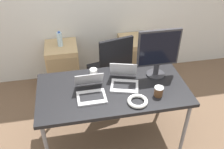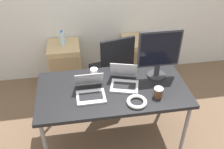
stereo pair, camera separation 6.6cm
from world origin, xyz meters
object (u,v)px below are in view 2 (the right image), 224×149
object	(u,v)px
office_chair	(112,76)
coffee_cup_brown	(158,92)
coffee_cup_white	(94,73)
cabinet_left	(66,65)
cable_coil	(137,102)
water_bottle	(62,39)
laptop_right	(124,80)
cabinet_right	(137,59)
monitor	(159,53)
laptop_left	(90,91)

from	to	relation	value
office_chair	coffee_cup_brown	world-z (taller)	office_chair
coffee_cup_brown	coffee_cup_white	bearing A→B (deg)	143.35
cabinet_left	cable_coil	xyz separation A→B (m)	(0.73, -1.45, 0.45)
water_bottle	coffee_cup_brown	distance (m)	1.69
cabinet_left	water_bottle	world-z (taller)	water_bottle
water_bottle	laptop_right	bearing A→B (deg)	-59.62
cabinet_right	water_bottle	world-z (taller)	water_bottle
cabinet_right	coffee_cup_brown	bearing A→B (deg)	-96.06
monitor	cable_coil	xyz separation A→B (m)	(-0.33, -0.41, -0.28)
laptop_right	coffee_cup_white	distance (m)	0.36
cabinet_right	water_bottle	bearing A→B (deg)	179.89
coffee_cup_white	cable_coil	distance (m)	0.63
water_bottle	monitor	bearing A→B (deg)	-44.76
laptop_left	monitor	size ratio (longest dim) A/B	0.60
laptop_left	coffee_cup_white	size ratio (longest dim) A/B	3.30
office_chair	monitor	size ratio (longest dim) A/B	1.88
laptop_left	coffee_cup_brown	bearing A→B (deg)	-12.21
laptop_left	coffee_cup_brown	xyz separation A→B (m)	(0.68, -0.15, 0.01)
monitor	coffee_cup_brown	xyz separation A→B (m)	(-0.09, -0.35, -0.24)
office_chair	cable_coil	size ratio (longest dim) A/B	5.17
water_bottle	cable_coil	xyz separation A→B (m)	(0.73, -1.46, -0.01)
cabinet_left	cable_coil	world-z (taller)	cable_coil
office_chair	monitor	xyz separation A→B (m)	(0.41, -0.61, 0.68)
office_chair	coffee_cup_white	size ratio (longest dim) A/B	10.37
coffee_cup_white	cabinet_left	bearing A→B (deg)	110.85
laptop_right	coffee_cup_brown	distance (m)	0.40
cabinet_right	laptop_right	distance (m)	1.31
coffee_cup_white	cable_coil	bearing A→B (deg)	-54.33
coffee_cup_white	cable_coil	size ratio (longest dim) A/B	0.50
water_bottle	laptop_right	xyz separation A→B (m)	(0.66, -1.13, 0.02)
water_bottle	laptop_right	size ratio (longest dim) A/B	0.58
cabinet_left	laptop_right	distance (m)	1.40
cabinet_right	laptop_left	distance (m)	1.57
office_chair	coffee_cup_white	world-z (taller)	office_chair
water_bottle	cable_coil	world-z (taller)	water_bottle
laptop_left	cable_coil	distance (m)	0.49
office_chair	water_bottle	world-z (taller)	office_chair
office_chair	coffee_cup_brown	bearing A→B (deg)	-71.30
cabinet_left	monitor	distance (m)	1.65
monitor	cabinet_left	bearing A→B (deg)	135.30
laptop_left	coffee_cup_brown	size ratio (longest dim) A/B	3.18
cabinet_right	monitor	world-z (taller)	monitor
laptop_right	water_bottle	bearing A→B (deg)	120.38
laptop_left	cable_coil	world-z (taller)	laptop_left
laptop_left	coffee_cup_white	distance (m)	0.31
cabinet_left	monitor	xyz separation A→B (m)	(1.05, -1.04, 0.73)
coffee_cup_brown	laptop_left	bearing A→B (deg)	167.79
laptop_left	office_chair	bearing A→B (deg)	66.42
laptop_right	coffee_cup_brown	bearing A→B (deg)	-41.00
laptop_right	coffee_cup_brown	size ratio (longest dim) A/B	3.62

